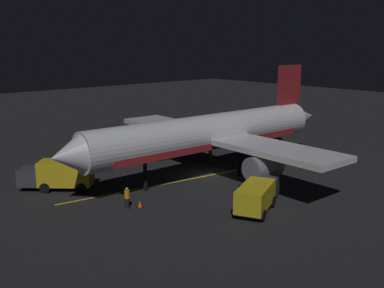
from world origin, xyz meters
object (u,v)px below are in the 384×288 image
(airliner, at_px, (211,134))
(ground_crew_worker, at_px, (127,198))
(baggage_truck, at_px, (60,175))
(catering_truck, at_px, (258,195))
(traffic_cone_near_right, at_px, (140,204))
(traffic_cone_near_left, at_px, (142,161))

(airliner, distance_m, ground_crew_worker, 12.19)
(baggage_truck, bearing_deg, catering_truck, -148.23)
(airliner, xyz_separation_m, ground_crew_worker, (-2.28, 11.53, -3.23))
(airliner, distance_m, traffic_cone_near_right, 11.64)
(ground_crew_worker, distance_m, traffic_cone_near_left, 13.75)
(traffic_cone_near_left, distance_m, traffic_cone_near_right, 13.53)
(airliner, relative_size, catering_truck, 4.92)
(catering_truck, bearing_deg, traffic_cone_near_left, -4.70)
(catering_truck, height_order, traffic_cone_near_left, catering_truck)
(catering_truck, relative_size, traffic_cone_near_left, 12.10)
(airliner, distance_m, catering_truck, 10.53)
(baggage_truck, distance_m, traffic_cone_near_right, 8.91)
(catering_truck, bearing_deg, ground_crew_worker, 47.05)
(ground_crew_worker, relative_size, traffic_cone_near_left, 3.16)
(baggage_truck, height_order, traffic_cone_near_right, baggage_truck)
(airliner, height_order, ground_crew_worker, airliner)
(traffic_cone_near_left, bearing_deg, airliner, -162.31)
(baggage_truck, xyz_separation_m, ground_crew_worker, (-7.98, -1.76, -0.46))
(baggage_truck, bearing_deg, ground_crew_worker, -167.53)
(baggage_truck, bearing_deg, traffic_cone_near_left, -77.10)
(catering_truck, relative_size, traffic_cone_near_right, 12.10)
(ground_crew_worker, bearing_deg, catering_truck, -132.95)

